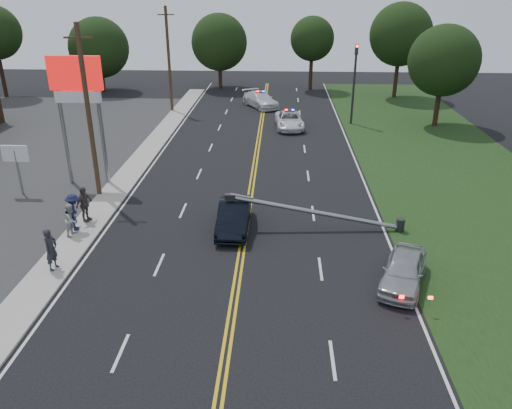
# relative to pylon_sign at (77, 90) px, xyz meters

# --- Properties ---
(ground) EXTENTS (120.00, 120.00, 0.00)m
(ground) POSITION_rel_pylon_sign_xyz_m (10.50, -14.00, -6.00)
(ground) COLOR black
(ground) RESTS_ON ground
(sidewalk) EXTENTS (1.80, 70.00, 0.12)m
(sidewalk) POSITION_rel_pylon_sign_xyz_m (2.10, -4.00, -5.94)
(sidewalk) COLOR #AAA49A
(sidewalk) RESTS_ON ground
(grass_verge) EXTENTS (12.00, 80.00, 0.01)m
(grass_verge) POSITION_rel_pylon_sign_xyz_m (24.00, -4.00, -5.99)
(grass_verge) COLOR #153313
(grass_verge) RESTS_ON ground
(centerline_yellow) EXTENTS (0.36, 80.00, 0.00)m
(centerline_yellow) POSITION_rel_pylon_sign_xyz_m (10.50, -4.00, -5.99)
(centerline_yellow) COLOR gold
(centerline_yellow) RESTS_ON ground
(pylon_sign) EXTENTS (3.20, 0.35, 8.00)m
(pylon_sign) POSITION_rel_pylon_sign_xyz_m (0.00, 0.00, 0.00)
(pylon_sign) COLOR gray
(pylon_sign) RESTS_ON ground
(small_sign) EXTENTS (1.60, 0.14, 3.10)m
(small_sign) POSITION_rel_pylon_sign_xyz_m (-3.50, -2.00, -3.66)
(small_sign) COLOR gray
(small_sign) RESTS_ON ground
(traffic_signal) EXTENTS (0.28, 0.41, 7.05)m
(traffic_signal) POSITION_rel_pylon_sign_xyz_m (18.80, 16.00, -1.79)
(traffic_signal) COLOR #2D2D30
(traffic_signal) RESTS_ON ground
(fallen_streetlight) EXTENTS (9.36, 0.44, 1.91)m
(fallen_streetlight) POSITION_rel_pylon_sign_xyz_m (14.69, -6.00, -5.08)
(fallen_streetlight) COLOR #2D2D30
(fallen_streetlight) RESTS_ON ground
(utility_pole_mid) EXTENTS (1.60, 0.28, 10.00)m
(utility_pole_mid) POSITION_rel_pylon_sign_xyz_m (1.30, -2.00, -0.91)
(utility_pole_mid) COLOR #382619
(utility_pole_mid) RESTS_ON ground
(utility_pole_far) EXTENTS (1.60, 0.28, 10.00)m
(utility_pole_far) POSITION_rel_pylon_sign_xyz_m (1.30, 20.00, -0.91)
(utility_pole_far) COLOR #382619
(utility_pole_far) RESTS_ON ground
(tree_5) EXTENTS (6.92, 6.92, 8.49)m
(tree_5) POSITION_rel_pylon_sign_xyz_m (-9.08, 30.02, -0.98)
(tree_5) COLOR black
(tree_5) RESTS_ON ground
(tree_6) EXTENTS (6.68, 6.68, 8.79)m
(tree_6) POSITION_rel_pylon_sign_xyz_m (4.79, 32.50, -0.55)
(tree_6) COLOR black
(tree_6) RESTS_ON ground
(tree_7) EXTENTS (5.14, 5.14, 8.52)m
(tree_7) POSITION_rel_pylon_sign_xyz_m (15.84, 32.06, -0.07)
(tree_7) COLOR black
(tree_7) RESTS_ON ground
(tree_8) EXTENTS (6.74, 6.74, 10.18)m
(tree_8) POSITION_rel_pylon_sign_xyz_m (25.17, 28.01, 0.80)
(tree_8) COLOR black
(tree_8) RESTS_ON ground
(tree_9) EXTENTS (6.11, 6.11, 8.81)m
(tree_9) POSITION_rel_pylon_sign_xyz_m (26.33, 15.64, -0.25)
(tree_9) COLOR black
(tree_9) RESTS_ON ground
(crashed_sedan) EXTENTS (1.56, 4.47, 1.47)m
(crashed_sedan) POSITION_rel_pylon_sign_xyz_m (9.92, -6.17, -5.26)
(crashed_sedan) COLOR black
(crashed_sedan) RESTS_ON ground
(waiting_sedan) EXTENTS (2.99, 4.41, 1.39)m
(waiting_sedan) POSITION_rel_pylon_sign_xyz_m (17.61, -11.13, -5.30)
(waiting_sedan) COLOR #A7A8AF
(waiting_sedan) RESTS_ON ground
(emergency_a) EXTENTS (2.70, 5.19, 1.40)m
(emergency_a) POSITION_rel_pylon_sign_xyz_m (13.07, 14.17, -5.30)
(emergency_a) COLOR white
(emergency_a) RESTS_ON ground
(emergency_b) EXTENTS (4.48, 5.72, 1.55)m
(emergency_b) POSITION_rel_pylon_sign_xyz_m (10.16, 22.34, -5.22)
(emergency_b) COLOR silver
(emergency_b) RESTS_ON ground
(bystander_a) EXTENTS (0.60, 0.80, 1.97)m
(bystander_a) POSITION_rel_pylon_sign_xyz_m (2.23, -10.75, -4.89)
(bystander_a) COLOR #26272D
(bystander_a) RESTS_ON sidewalk
(bystander_b) EXTENTS (0.78, 0.93, 1.71)m
(bystander_b) POSITION_rel_pylon_sign_xyz_m (1.83, -7.44, -5.02)
(bystander_b) COLOR #A4A5A9
(bystander_b) RESTS_ON sidewalk
(bystander_c) EXTENTS (1.16, 1.46, 1.97)m
(bystander_c) POSITION_rel_pylon_sign_xyz_m (1.75, -6.84, -4.89)
(bystander_c) COLOR #181E3E
(bystander_c) RESTS_ON sidewalk
(bystander_d) EXTENTS (0.85, 1.24, 1.96)m
(bystander_d) POSITION_rel_pylon_sign_xyz_m (1.89, -5.81, -4.90)
(bystander_d) COLOR #534642
(bystander_d) RESTS_ON sidewalk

